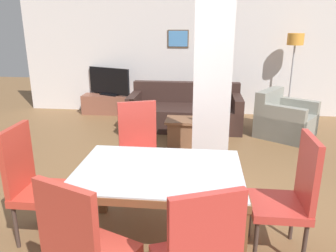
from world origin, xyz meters
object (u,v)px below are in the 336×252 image
Objects in this scene: dining_chair_head_left at (33,180)px; armchair at (284,121)px; dining_chair_head_right at (290,193)px; dining_chair_far_left at (139,146)px; sofa at (185,113)px; coffee_table at (186,132)px; floor_lamp at (295,48)px; dining_table at (159,185)px; tv_screen at (109,82)px; dining_chair_near_left at (84,249)px; bottle at (196,115)px; tv_stand at (110,104)px.

dining_chair_head_left reaches higher than armchair.
dining_chair_head_right reaches higher than armchair.
dining_chair_far_left reaches higher than sofa.
dining_chair_head_right is 3.27m from armchair.
floor_lamp is at bearing 39.87° from coffee_table.
dining_table is 1.46× the size of tv_screen.
dining_chair_near_left reaches higher than armchair.
armchair reaches higher than bottle.
bottle is (0.61, 3.33, -0.03)m from dining_chair_near_left.
floor_lamp is at bearing 86.62° from dining_chair_near_left.
sofa is 1.88m from tv_stand.
dining_chair_head_right reaches higher than tv_screen.
sofa is at bearing 93.83° from coffee_table.
dining_table is at bearing 134.11° from tv_screen.
dining_chair_near_left is (-1.44, -0.85, 0.00)m from dining_chair_head_right.
floor_lamp is at bearing -163.51° from armchair.
coffee_table is (0.07, -0.99, -0.05)m from sofa.
dining_table is 1.21× the size of armchair.
armchair is (1.75, -0.34, 0.00)m from sofa.
dining_chair_head_left is 1.10× the size of tv_screen.
bottle is at bearing -44.12° from tv_stand.
tv_stand is at bearing 110.97° from dining_table.
dining_chair_far_left reaches higher than dining_table.
dining_chair_head_right is 1.00× the size of dining_chair_far_left.
dining_chair_near_left is 5.69m from floor_lamp.
armchair is 0.98× the size of tv_stand.
dining_chair_head_right is 0.51× the size of sofa.
bottle is 0.25× the size of tv_screen.
dining_chair_far_left is (-1.44, 0.94, 0.00)m from dining_chair_head_right.
sofa is (0.38, 4.38, -0.29)m from dining_chair_near_left.
armchair is (2.13, 4.03, -0.29)m from dining_chair_near_left.
dining_chair_near_left is at bearing 42.53° from dining_chair_head_left.
dining_table is 1.09m from dining_chair_head_right.
tv_screen is (-1.31, 5.20, 0.13)m from dining_chair_near_left.
dining_chair_head_left reaches higher than tv_screen.
tv_stand is at bearing -25.85° from sofa.
tv_stand is 3.96m from floor_lamp.
coffee_table is 0.54× the size of tv_stand.
dining_table is 4.77m from floor_lamp.
armchair is at bearing 60.78° from dining_table.
sofa is at bearing 89.57° from dining_table.
bottle is 2.68m from tv_screen.
sofa is at bearing 161.74° from dining_chair_head_left.
tv_screen is (-1.76, 1.80, 0.47)m from coffee_table.
dining_chair_far_left is at bearing -126.70° from floor_lamp.
dining_chair_head_right is at bearing 90.00° from dining_chair_head_left.
dining_chair_head_right and dining_chair_head_left have the same top height.
bottle is at bearing 159.02° from tv_screen.
tv_screen is 3.83m from floor_lamp.
floor_lamp is (2.09, 4.20, 0.87)m from dining_table.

